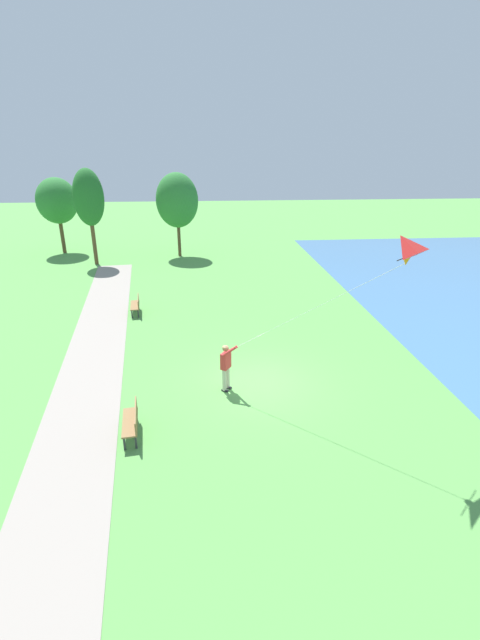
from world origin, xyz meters
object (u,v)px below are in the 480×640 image
Objects in this scene: tree_behind_path at (89,198)px; park_bench_far_walkway at (136,304)px; person_kite_flyer at (226,363)px; tree_treeline_right at (177,201)px; tree_treeline_center at (57,201)px; flying_kite at (398,252)px; park_bench_near_walkway at (132,420)px.

park_bench_far_walkway is at bearing -67.71° from tree_behind_path.
park_bench_far_walkway is (-4.24, 8.07, -0.54)m from person_kite_flyer.
tree_treeline_right is (-2.57, 20.95, 3.28)m from person_kite_flyer.
tree_treeline_center reaches higher than park_bench_far_walkway.
park_bench_far_walkway is at bearing 128.04° from flying_kite.
tree_treeline_right reaches higher than person_kite_flyer.
tree_treeline_right is (1.67, 12.88, 3.82)m from park_bench_far_walkway.
tree_treeline_right is at bearing 106.10° from flying_kite.
person_kite_flyer is 0.40× the size of flying_kite.
park_bench_near_walkway is 23.61m from tree_treeline_right.
tree_behind_path is at bearing 112.29° from park_bench_far_walkway.
flying_kite is 0.77× the size of tree_treeline_center.
person_kite_flyer is at bearing 146.52° from flying_kite.
flying_kite is 0.72× the size of tree_treeline_right.
flying_kite is at bearing -57.46° from tree_treeline_center.
tree_behind_path is at bearing 120.85° from flying_kite.
tree_behind_path is (-5.73, 21.20, 4.27)m from park_bench_near_walkway.
park_bench_near_walkway is at bearing -82.85° from park_bench_far_walkway.
person_kite_flyer is 1.18× the size of park_bench_far_walkway.
tree_behind_path is at bearing 114.68° from person_kite_flyer.
flying_kite is 0.68× the size of tree_behind_path.
tree_treeline_center is at bearing 122.54° from flying_kite.
park_bench_near_walkway is at bearing -141.38° from person_kite_flyer.
tree_behind_path reaches higher than person_kite_flyer.
park_bench_near_walkway is at bearing 176.08° from flying_kite.
tree_treeline_right reaches higher than flying_kite.
person_kite_flyer is at bearing -65.32° from tree_behind_path.
tree_treeline_center is at bearing 110.03° from park_bench_near_walkway.
flying_kite is at bearing -51.96° from park_bench_far_walkway.
park_bench_near_walkway is 22.37m from tree_behind_path.
flying_kite is 2.99× the size of park_bench_far_walkway.
tree_treeline_center is 0.93× the size of tree_treeline_right.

